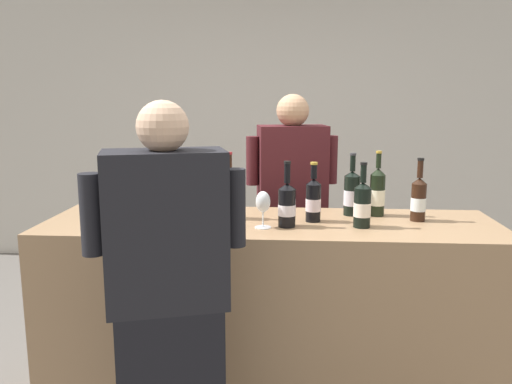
# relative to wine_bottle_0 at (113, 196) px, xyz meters

# --- Properties ---
(wall_back) EXTENTS (8.00, 0.10, 2.80)m
(wall_back) POSITION_rel_wine_bottle_0_xyz_m (0.80, 2.63, 0.26)
(wall_back) COLOR beige
(wall_back) RESTS_ON ground_plane
(counter) EXTENTS (2.28, 0.69, 1.02)m
(counter) POSITION_rel_wine_bottle_0_xyz_m (0.80, 0.03, -0.63)
(counter) COLOR #9E7A56
(counter) RESTS_ON ground_plane
(wine_bottle_0) EXTENTS (0.08, 0.08, 0.35)m
(wine_bottle_0) POSITION_rel_wine_bottle_0_xyz_m (0.00, 0.00, 0.00)
(wine_bottle_0) COLOR black
(wine_bottle_0) RESTS_ON counter
(wine_bottle_1) EXTENTS (0.08, 0.08, 0.32)m
(wine_bottle_1) POSITION_rel_wine_bottle_0_xyz_m (1.54, 0.10, -0.01)
(wine_bottle_1) COLOR black
(wine_bottle_1) RESTS_ON counter
(wine_bottle_2) EXTENTS (0.07, 0.07, 0.32)m
(wine_bottle_2) POSITION_rel_wine_bottle_0_xyz_m (-0.05, 0.18, -0.00)
(wine_bottle_2) COLOR black
(wine_bottle_2) RESTS_ON counter
(wine_bottle_3) EXTENTS (0.09, 0.09, 0.32)m
(wine_bottle_3) POSITION_rel_wine_bottle_0_xyz_m (0.88, -0.07, -0.02)
(wine_bottle_3) COLOR black
(wine_bottle_3) RESTS_ON counter
(wine_bottle_4) EXTENTS (0.08, 0.08, 0.31)m
(wine_bottle_4) POSITION_rel_wine_bottle_0_xyz_m (1.24, -0.06, -0.02)
(wine_bottle_4) COLOR black
(wine_bottle_4) RESTS_ON counter
(wine_bottle_5) EXTENTS (0.08, 0.08, 0.33)m
(wine_bottle_5) POSITION_rel_wine_bottle_0_xyz_m (1.22, 0.20, -0.01)
(wine_bottle_5) COLOR black
(wine_bottle_5) RESTS_ON counter
(wine_bottle_6) EXTENTS (0.08, 0.08, 0.30)m
(wine_bottle_6) POSITION_rel_wine_bottle_0_xyz_m (1.01, 0.05, -0.02)
(wine_bottle_6) COLOR black
(wine_bottle_6) RESTS_ON counter
(wine_bottle_7) EXTENTS (0.07, 0.07, 0.34)m
(wine_bottle_7) POSITION_rel_wine_bottle_0_xyz_m (0.58, 0.08, -0.00)
(wine_bottle_7) COLOR black
(wine_bottle_7) RESTS_ON counter
(wine_bottle_8) EXTENTS (0.08, 0.08, 0.34)m
(wine_bottle_8) POSITION_rel_wine_bottle_0_xyz_m (1.35, 0.20, -0.00)
(wine_bottle_8) COLOR black
(wine_bottle_8) RESTS_ON counter
(wine_glass) EXTENTS (0.08, 0.08, 0.18)m
(wine_glass) POSITION_rel_wine_bottle_0_xyz_m (0.77, -0.10, -0.01)
(wine_glass) COLOR silver
(wine_glass) RESTS_ON counter
(ice_bucket) EXTENTS (0.19, 0.19, 0.23)m
(ice_bucket) POSITION_rel_wine_bottle_0_xyz_m (0.26, -0.03, -0.01)
(ice_bucket) COLOR silver
(ice_bucket) RESTS_ON counter
(person_server) EXTENTS (0.58, 0.31, 1.65)m
(person_server) POSITION_rel_wine_bottle_0_xyz_m (0.90, 0.77, -0.34)
(person_server) COLOR black
(person_server) RESTS_ON ground_plane
(person_guest) EXTENTS (0.58, 0.36, 1.63)m
(person_guest) POSITION_rel_wine_bottle_0_xyz_m (0.44, -0.68, -0.35)
(person_guest) COLOR black
(person_guest) RESTS_ON ground_plane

